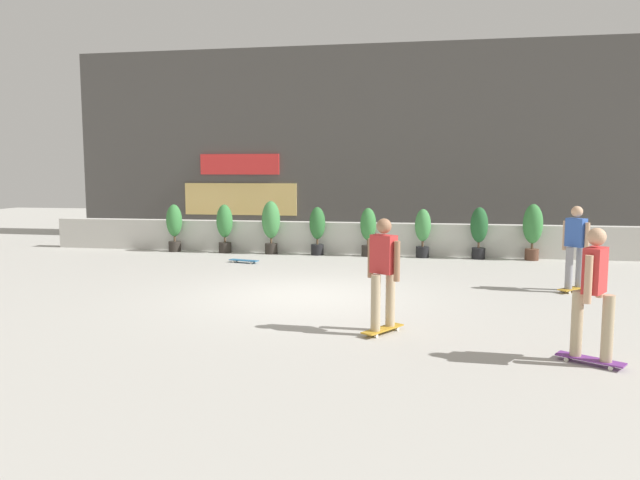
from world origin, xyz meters
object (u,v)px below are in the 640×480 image
skater_far_right (575,244)px  skater_foreground (383,270)px  potted_plant_1 (225,225)px  potted_plant_2 (271,223)px  potted_plant_0 (174,225)px  potted_plant_4 (368,229)px  skateboard_near_camera (244,260)px  potted_plant_3 (317,228)px  skater_far_left (594,289)px  potted_plant_6 (479,229)px  potted_plant_5 (423,230)px  potted_plant_7 (533,228)px

skater_far_right → skater_foreground: (-3.49, -3.75, 0.00)m
potted_plant_1 → potted_plant_2: 1.39m
potted_plant_0 → potted_plant_2: 2.95m
potted_plant_4 → skateboard_near_camera: bearing=-149.4°
potted_plant_0 → potted_plant_3: (4.30, 0.00, -0.02)m
potted_plant_0 → skater_far_left: size_ratio=0.82×
potted_plant_0 → potted_plant_4: bearing=-0.0°
potted_plant_6 → skateboard_near_camera: bearing=-163.4°
potted_plant_1 → potted_plant_6: (7.19, -0.00, -0.00)m
potted_plant_5 → skater_far_left: skater_far_left is taller
potted_plant_2 → potted_plant_5: size_ratio=1.13×
skater_far_right → skater_far_left: 4.82m
potted_plant_1 → potted_plant_6: 7.19m
skater_foreground → potted_plant_5: bearing=86.3°
potted_plant_2 → potted_plant_0: bearing=180.0°
potted_plant_5 → potted_plant_7: (2.88, 0.00, 0.12)m
potted_plant_7 → skater_foreground: size_ratio=0.89×
potted_plant_2 → skater_far_right: 8.44m
potted_plant_2 → skater_foreground: 8.87m
potted_plant_6 → skater_foreground: size_ratio=0.83×
potted_plant_4 → potted_plant_7: (4.39, 0.00, 0.11)m
potted_plant_2 → potted_plant_3: bearing=0.0°
potted_plant_6 → potted_plant_3: bearing=180.0°
potted_plant_4 → potted_plant_5: 1.50m
potted_plant_4 → potted_plant_5: size_ratio=1.01×
potted_plant_1 → skateboard_near_camera: potted_plant_1 is taller
potted_plant_1 → skater_foreground: skater_foreground is taller
skateboard_near_camera → potted_plant_0: bearing=146.0°
potted_plant_1 → skater_far_right: size_ratio=0.83×
potted_plant_7 → skateboard_near_camera: 7.70m
potted_plant_7 → skateboard_near_camera: size_ratio=1.82×
potted_plant_1 → potted_plant_3: bearing=0.0°
potted_plant_3 → skater_far_right: (5.93, -4.27, 0.17)m
potted_plant_6 → potted_plant_2: bearing=180.0°
potted_plant_3 → skateboard_near_camera: bearing=-131.8°
potted_plant_2 → skater_far_left: 11.06m
potted_plant_2 → potted_plant_4: bearing=0.0°
potted_plant_2 → potted_plant_5: (4.30, 0.00, -0.13)m
potted_plant_4 → skater_far_right: size_ratio=0.80×
potted_plant_3 → skater_far_right: size_ratio=0.80×
potted_plant_4 → potted_plant_6: bearing=0.0°
potted_plant_1 → skateboard_near_camera: (1.13, -1.81, -0.74)m
potted_plant_6 → skater_far_right: skater_far_right is taller
potted_plant_7 → skater_far_right: size_ratio=0.89×
potted_plant_5 → potted_plant_6: 1.50m
potted_plant_0 → potted_plant_5: 7.24m
potted_plant_2 → skater_far_left: (6.41, -9.01, 0.06)m
potted_plant_3 → potted_plant_4: 1.44m
potted_plant_0 → skater_foreground: 10.47m
potted_plant_7 → potted_plant_5: bearing=180.0°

